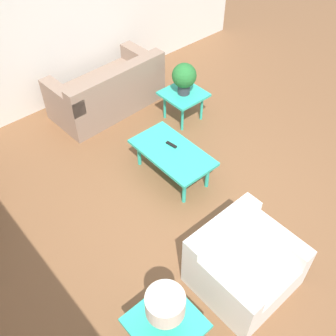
% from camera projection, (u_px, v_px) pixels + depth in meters
% --- Properties ---
extents(ground_plane, '(14.00, 14.00, 0.00)m').
position_uv_depth(ground_plane, '(200.00, 201.00, 4.90)').
color(ground_plane, brown).
extents(wall_right, '(0.12, 7.20, 2.70)m').
position_uv_depth(wall_right, '(54.00, 15.00, 5.57)').
color(wall_right, silver).
rests_on(wall_right, ground_plane).
extents(sofa, '(0.93, 1.74, 0.80)m').
position_uv_depth(sofa, '(108.00, 91.00, 6.04)').
color(sofa, gray).
rests_on(sofa, ground_plane).
extents(armchair, '(0.88, 0.93, 0.70)m').
position_uv_depth(armchair, '(242.00, 264.00, 3.95)').
color(armchair, silver).
rests_on(armchair, ground_plane).
extents(coffee_table, '(1.08, 0.60, 0.42)m').
position_uv_depth(coffee_table, '(172.00, 154.00, 4.96)').
color(coffee_table, '#2DB79E').
rests_on(coffee_table, ground_plane).
extents(side_table_plant, '(0.58, 0.58, 0.46)m').
position_uv_depth(side_table_plant, '(183.00, 96.00, 5.79)').
color(side_table_plant, '#2DB79E').
rests_on(side_table_plant, ground_plane).
extents(side_table_lamp, '(0.58, 0.58, 0.46)m').
position_uv_depth(side_table_lamp, '(165.00, 325.00, 3.40)').
color(side_table_lamp, '#2DB79E').
rests_on(side_table_lamp, ground_plane).
extents(potted_plant, '(0.35, 0.35, 0.47)m').
position_uv_depth(potted_plant, '(184.00, 77.00, 5.56)').
color(potted_plant, '#333338').
rests_on(potted_plant, side_table_plant).
extents(table_lamp, '(0.33, 0.33, 0.44)m').
position_uv_depth(table_lamp, '(165.00, 305.00, 3.13)').
color(table_lamp, '#333333').
rests_on(table_lamp, side_table_lamp).
extents(remote_control, '(0.16, 0.06, 0.02)m').
position_uv_depth(remote_control, '(171.00, 145.00, 5.00)').
color(remote_control, black).
rests_on(remote_control, coffee_table).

